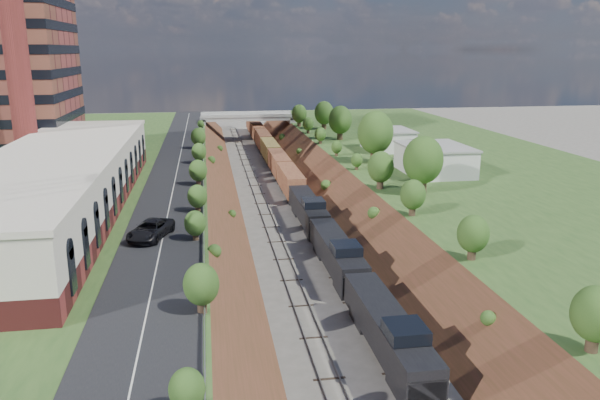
{
  "coord_description": "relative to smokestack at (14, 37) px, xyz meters",
  "views": [
    {
      "loc": [
        -10.79,
        -31.43,
        23.36
      ],
      "look_at": [
        -0.05,
        35.08,
        6.0
      ],
      "focal_mm": 35.0,
      "sensor_mm": 36.0,
      "label": 1
    }
  ],
  "objects": [
    {
      "name": "overpass",
      "position": [
        36.0,
        66.0,
        -20.08
      ],
      "size": [
        24.5,
        8.3,
        7.4
      ],
      "color": "gray",
      "rests_on": "ground"
    },
    {
      "name": "rail_right_track",
      "position": [
        38.6,
        4.0,
        -24.91
      ],
      "size": [
        1.58,
        180.0,
        0.18
      ],
      "primitive_type": "cube",
      "color": "gray",
      "rests_on": "ground"
    },
    {
      "name": "road",
      "position": [
        20.5,
        4.0,
        -19.95
      ],
      "size": [
        8.0,
        180.0,
        0.1
      ],
      "primitive_type": "cube",
      "color": "black",
      "rests_on": "platform_left"
    },
    {
      "name": "embankment_right",
      "position": [
        47.0,
        4.0,
        -25.0
      ],
      "size": [
        10.0,
        180.0,
        10.0
      ],
      "primitive_type": "cube",
      "rotation": [
        0.0,
        0.79,
        0.0
      ],
      "color": "brown",
      "rests_on": "ground"
    },
    {
      "name": "tree_left_crest",
      "position": [
        24.2,
        -36.0,
        -17.96
      ],
      "size": [
        2.45,
        2.45,
        3.55
      ],
      "color": "#473323",
      "rests_on": "platform_left"
    },
    {
      "name": "suv",
      "position": [
        19.36,
        -30.2,
        -19.0
      ],
      "size": [
        4.92,
        7.07,
        1.79
      ],
      "primitive_type": "imported",
      "rotation": [
        0.0,
        0.0,
        -0.33
      ],
      "color": "black",
      "rests_on": "road"
    },
    {
      "name": "embankment_left",
      "position": [
        25.0,
        4.0,
        -25.0
      ],
      "size": [
        10.0,
        180.0,
        10.0
      ],
      "primitive_type": "cube",
      "rotation": [
        0.0,
        0.79,
        0.0
      ],
      "color": "brown",
      "rests_on": "ground"
    },
    {
      "name": "platform_right",
      "position": [
        69.0,
        4.0,
        -22.5
      ],
      "size": [
        44.0,
        180.0,
        5.0
      ],
      "primitive_type": "cube",
      "color": "#2F5222",
      "rests_on": "ground"
    },
    {
      "name": "smokestack",
      "position": [
        0.0,
        0.0,
        0.0
      ],
      "size": [
        3.2,
        3.2,
        40.0
      ],
      "primitive_type": "cylinder",
      "color": "maroon",
      "rests_on": "platform_left"
    },
    {
      "name": "guardrail",
      "position": [
        24.6,
        3.8,
        -19.45
      ],
      "size": [
        0.1,
        171.0,
        0.7
      ],
      "color": "#99999E",
      "rests_on": "platform_left"
    },
    {
      "name": "commercial_building",
      "position": [
        8.0,
        -18.0,
        -16.49
      ],
      "size": [
        14.3,
        62.3,
        7.0
      ],
      "color": "maroon",
      "rests_on": "platform_left"
    },
    {
      "name": "tree_right_large",
      "position": [
        53.0,
        -16.0,
        -15.62
      ],
      "size": [
        5.25,
        5.25,
        7.61
      ],
      "color": "#473323",
      "rests_on": "platform_right"
    },
    {
      "name": "freight_train",
      "position": [
        38.6,
        19.63,
        -22.52
      ],
      "size": [
        2.84,
        145.39,
        4.55
      ],
      "color": "black",
      "rests_on": "ground"
    },
    {
      "name": "platform_left",
      "position": [
        3.0,
        4.0,
        -22.5
      ],
      "size": [
        44.0,
        180.0,
        5.0
      ],
      "primitive_type": "cube",
      "color": "#2F5222",
      "rests_on": "ground"
    },
    {
      "name": "rail_left_track",
      "position": [
        33.4,
        4.0,
        -24.91
      ],
      "size": [
        1.58,
        180.0,
        0.18
      ],
      "primitive_type": "cube",
      "color": "gray",
      "rests_on": "ground"
    },
    {
      "name": "white_building_near",
      "position": [
        59.5,
        -4.0,
        -18.0
      ],
      "size": [
        9.0,
        12.0,
        4.0
      ],
      "primitive_type": "cube",
      "color": "silver",
      "rests_on": "platform_right"
    },
    {
      "name": "white_building_far",
      "position": [
        59.0,
        18.0,
        -18.2
      ],
      "size": [
        8.0,
        10.0,
        3.6
      ],
      "primitive_type": "cube",
      "color": "silver",
      "rests_on": "platform_right"
    }
  ]
}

